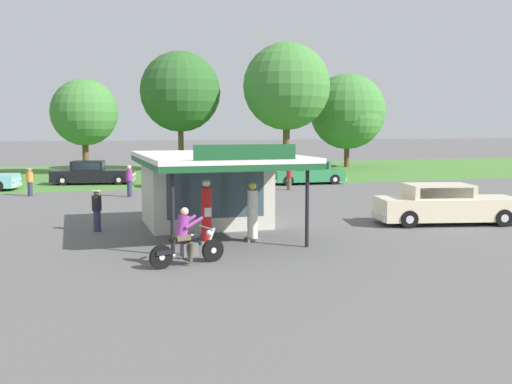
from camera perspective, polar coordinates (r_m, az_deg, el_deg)
The scene contains 18 objects.
ground_plane at distance 18.44m, azimuth -4.74°, elevation -5.34°, with size 300.00×300.00×0.00m, color #5B5959.
grass_verge_strip at distance 47.94m, azimuth -12.65°, elevation 1.68°, with size 120.00×24.00×0.01m, color #477A33.
service_station_kiosk at distance 22.05m, azimuth -4.67°, elevation 0.81°, with size 5.07×7.51×3.21m.
gas_pump_nearside at distance 18.87m, azimuth -4.78°, elevation -2.15°, with size 0.44×0.44×2.07m.
gas_pump_offside at distance 19.27m, azimuth -0.34°, elevation -2.15°, with size 0.44×0.44×1.94m.
motorcycle_with_rider at distance 16.03m, azimuth -6.73°, elevation -4.75°, with size 2.13×0.85×1.58m.
featured_classic_sedan at distance 23.90m, azimuth 17.81°, elevation -1.23°, with size 5.76×2.97×1.53m.
parked_car_back_row_right at distance 37.65m, azimuth -6.50°, elevation 1.60°, with size 5.17×2.07×1.46m.
parked_car_back_row_far_right at distance 39.02m, azimuth 5.06°, elevation 1.79°, with size 4.94×2.09×1.52m.
parked_car_back_row_centre at distance 40.16m, azimuth -15.53°, elevation 1.71°, with size 5.57×2.69×1.52m.
bystander_strolling_foreground at distance 32.28m, azimuth -12.10°, elevation 1.12°, with size 0.34×0.34×1.69m.
bystander_standing_back_lot at distance 21.82m, azimuth -15.08°, elevation -1.64°, with size 0.34×0.34×1.49m.
bystander_admiring_sedan at distance 35.04m, azimuth 3.22°, elevation 1.51°, with size 0.34×0.34×1.53m.
bystander_leaning_by_kiosk at distance 34.16m, azimuth -20.95°, elevation 0.96°, with size 0.34×0.34×1.50m.
tree_oak_far_right at distance 49.68m, azimuth 3.12°, elevation 9.96°, with size 7.23×7.23×10.69m.
tree_oak_centre at distance 49.17m, azimuth -16.34°, elevation 7.27°, with size 5.27×5.27×7.52m.
tree_oak_left at distance 50.96m, azimuth -7.31°, elevation 9.55°, with size 6.77×6.77×10.08m.
tree_oak_far_left at distance 55.92m, azimuth 8.97°, elevation 7.48°, with size 7.00×7.01×8.67m.
Camera 1 is at (-3.94, -17.63, 3.70)m, focal length 41.54 mm.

